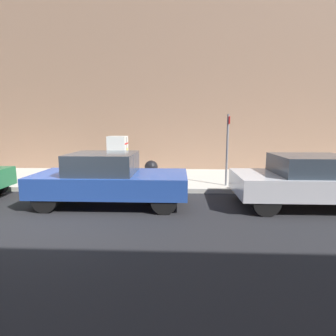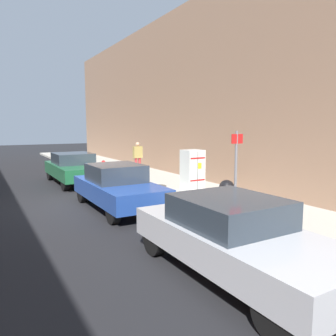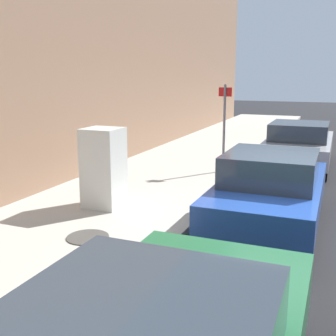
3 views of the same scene
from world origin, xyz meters
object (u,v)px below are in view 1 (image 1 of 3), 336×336
at_px(parked_hatchback_blue, 109,179).
at_px(trash_bag, 151,167).
at_px(parked_sedan_silver, 316,180).
at_px(street_sign_post, 227,146).
at_px(discarded_refrigerator, 118,157).

bearing_deg(parked_hatchback_blue, trash_bag, 169.37).
relative_size(trash_bag, parked_sedan_silver, 0.13).
xyz_separation_m(trash_bag, parked_hatchback_blue, (3.91, -0.73, 0.29)).
bearing_deg(street_sign_post, parked_sedan_silver, 48.24).
distance_m(street_sign_post, parked_hatchback_blue, 4.03).
relative_size(street_sign_post, parked_hatchback_blue, 0.58).
bearing_deg(parked_hatchback_blue, parked_sedan_silver, 90.00).
distance_m(discarded_refrigerator, parked_hatchback_blue, 3.30).
bearing_deg(street_sign_post, discarded_refrigerator, -109.57).
height_order(street_sign_post, parked_hatchback_blue, street_sign_post).
relative_size(discarded_refrigerator, trash_bag, 2.85).
relative_size(street_sign_post, trash_bag, 4.23).
height_order(discarded_refrigerator, trash_bag, discarded_refrigerator).
height_order(street_sign_post, trash_bag, street_sign_post).
bearing_deg(discarded_refrigerator, parked_sedan_silver, 61.78).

